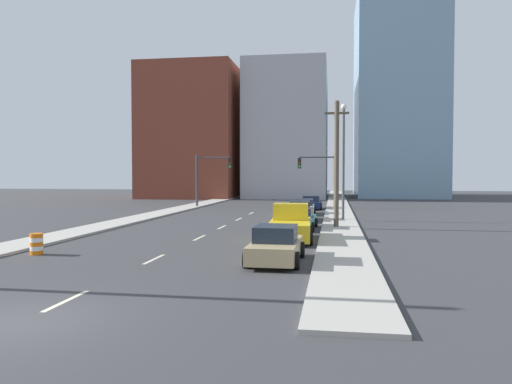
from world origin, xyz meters
name	(u,v)px	position (x,y,z in m)	size (l,w,h in m)	color
ground_plane	(23,321)	(0.00, 0.00, 0.00)	(200.00, 200.00, 0.00)	#38383A
sidewalk_left	(204,203)	(-7.94, 47.10, 0.06)	(2.47, 94.20, 0.13)	#ADA89E
sidewalk_right	(338,205)	(7.94, 47.10, 0.06)	(2.47, 94.20, 0.13)	#ADA89E
lane_stripe_at_2m	(66,301)	(0.00, 2.00, 0.00)	(0.16, 2.40, 0.01)	beige
lane_stripe_at_9m	(154,259)	(0.00, 8.98, 0.00)	(0.16, 2.40, 0.01)	beige
lane_stripe_at_16m	(199,238)	(0.00, 16.16, 0.00)	(0.16, 2.40, 0.01)	beige
lane_stripe_at_22m	(222,227)	(0.00, 21.87, 0.00)	(0.16, 2.40, 0.01)	beige
lane_stripe_at_28m	(239,219)	(0.00, 27.90, 0.00)	(0.16, 2.40, 0.01)	beige
lane_stripe_at_34m	(251,213)	(0.00, 34.00, 0.00)	(0.16, 2.40, 0.01)	beige
building_brick_left	(195,134)	(-13.93, 64.35, 9.89)	(14.00, 16.00, 19.78)	brown
building_office_center	(289,133)	(0.34, 68.35, 10.11)	(12.00, 20.00, 20.22)	#A8A8AD
building_glass_right	(397,97)	(17.45, 72.35, 15.98)	(13.00, 20.00, 31.96)	#7A9EB7
traffic_signal_left	(207,173)	(-6.10, 41.55, 3.73)	(3.98, 0.35, 5.77)	#38383D
traffic_signal_right	(324,173)	(6.43, 41.55, 3.73)	(3.98, 0.35, 5.77)	#38383D
utility_pole_right_mid	(337,163)	(7.66, 22.28, 4.32)	(1.60, 0.32, 8.40)	brown
traffic_barrel	(36,244)	(-5.64, 9.35, 0.47)	(0.56, 0.56, 0.95)	orange
street_lamp	(343,154)	(8.20, 27.87, 5.16)	(0.44, 0.44, 8.96)	#4C4C51
sedan_tan	(276,246)	(5.16, 9.04, 0.69)	(2.17, 4.47, 1.50)	tan
pickup_truck_yellow	(290,226)	(5.17, 15.87, 0.81)	(2.59, 5.35, 1.97)	gold
sedan_teal	(299,219)	(5.27, 21.58, 0.63)	(2.30, 4.73, 1.39)	#196B75
sedan_orange	(300,212)	(4.87, 27.58, 0.69)	(2.27, 4.66, 1.51)	orange
sedan_white	(304,207)	(4.88, 33.63, 0.63)	(2.14, 4.79, 1.37)	silver
sedan_navy	(311,203)	(5.16, 40.46, 0.64)	(2.34, 4.75, 1.38)	#141E47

